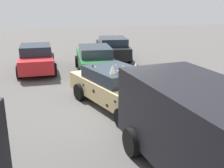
{
  "coord_description": "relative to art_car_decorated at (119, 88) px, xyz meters",
  "views": [
    {
      "loc": [
        -8.96,
        2.42,
        3.77
      ],
      "look_at": [
        0.0,
        0.3,
        0.9
      ],
      "focal_mm": 43.65,
      "sensor_mm": 36.0,
      "label": 1
    }
  ],
  "objects": [
    {
      "name": "parked_sedan_far_right",
      "position": [
        5.07,
        0.01,
        0.02
      ],
      "size": [
        4.5,
        2.15,
        1.44
      ],
      "rotation": [
        0.0,
        0.0,
        -0.06
      ],
      "color": "#1E602D",
      "rests_on": "ground"
    },
    {
      "name": "parked_van_far_left",
      "position": [
        -4.62,
        -0.74,
        0.44
      ],
      "size": [
        5.22,
        2.83,
        2.05
      ],
      "rotation": [
        0.0,
        0.0,
        3.27
      ],
      "color": "black",
      "rests_on": "ground"
    },
    {
      "name": "parked_sedan_near_right",
      "position": [
        6.09,
        3.05,
        0.02
      ],
      "size": [
        4.56,
        2.01,
        1.47
      ],
      "rotation": [
        0.0,
        0.0,
        0.02
      ],
      "color": "red",
      "rests_on": "ground"
    },
    {
      "name": "ground_plane",
      "position": [
        -0.07,
        -0.02,
        -0.71
      ],
      "size": [
        60.0,
        60.0,
        0.0
      ],
      "primitive_type": "plane",
      "color": "#514F4C"
    },
    {
      "name": "parked_sedan_row_back_center",
      "position": [
        8.24,
        -1.73,
        0.02
      ],
      "size": [
        4.54,
        2.37,
        1.43
      ],
      "rotation": [
        0.0,
        0.0,
        -0.1
      ],
      "color": "black",
      "rests_on": "ground"
    },
    {
      "name": "art_car_decorated",
      "position": [
        0.0,
        0.0,
        0.0
      ],
      "size": [
        5.03,
        3.25,
        1.69
      ],
      "rotation": [
        0.0,
        0.0,
        3.48
      ],
      "color": "#D8BC7F",
      "rests_on": "ground"
    }
  ]
}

